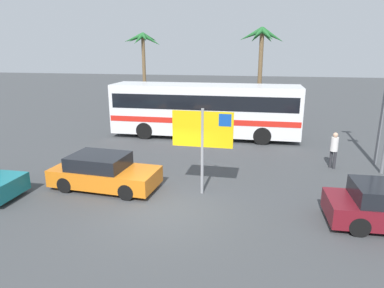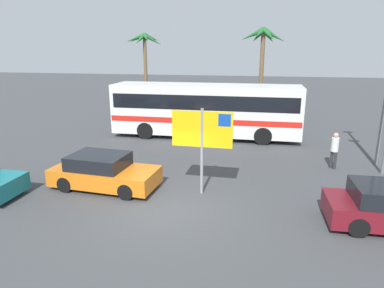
% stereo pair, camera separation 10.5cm
% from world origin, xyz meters
% --- Properties ---
extents(ground, '(120.00, 120.00, 0.00)m').
position_xyz_m(ground, '(0.00, 0.00, 0.00)').
color(ground, '#424447').
extents(bus_front_coach, '(11.12, 2.52, 3.17)m').
position_xyz_m(bus_front_coach, '(-0.09, 10.12, 1.78)').
color(bus_front_coach, white).
rests_on(bus_front_coach, ground).
extents(ferry_sign, '(2.20, 0.11, 3.20)m').
position_xyz_m(ferry_sign, '(1.15, 1.71, 2.33)').
color(ferry_sign, gray).
rests_on(ferry_sign, ground).
extents(car_orange, '(4.18, 2.10, 1.32)m').
position_xyz_m(car_orange, '(-2.70, 1.52, 0.64)').
color(car_orange, orange).
rests_on(car_orange, ground).
extents(pedestrian_crossing_lot, '(0.32, 0.32, 1.65)m').
position_xyz_m(pedestrian_crossing_lot, '(6.45, 5.57, 0.97)').
color(pedestrian_crossing_lot, '#2D2D33').
rests_on(pedestrian_crossing_lot, ground).
extents(palm_tree_seaside, '(3.42, 3.32, 6.76)m').
position_xyz_m(palm_tree_seaside, '(3.11, 16.65, 5.46)').
color(palm_tree_seaside, brown).
rests_on(palm_tree_seaside, ground).
extents(palm_tree_inland, '(3.46, 3.55, 6.67)m').
position_xyz_m(palm_tree_inland, '(-7.65, 21.48, 5.51)').
color(palm_tree_inland, brown).
rests_on(palm_tree_inland, ground).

